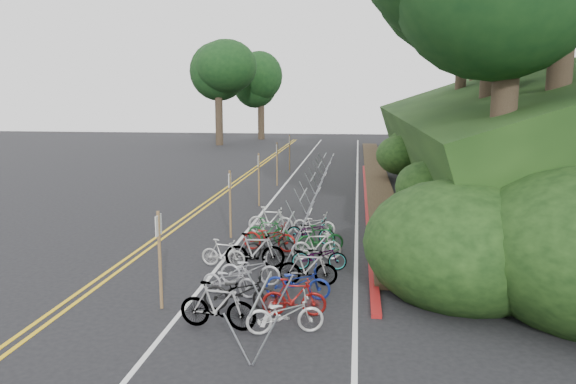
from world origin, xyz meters
The scene contains 11 objects.
ground centered at (0.00, 0.00, 0.00)m, with size 120.00×120.00×0.00m, color black.
road_markings centered at (0.63, 10.10, 0.00)m, with size 7.47×80.00×0.01m.
red_curb centered at (5.70, 12.00, 0.05)m, with size 0.25×28.00×0.10m, color maroon.
embankment centered at (12.96, 19.04, 2.57)m, with size 14.30×48.14×9.11m.
tree_cluster centered at (9.76, 22.04, 10.86)m, with size 31.88×53.57×17.36m.
bike_rack_front centered at (3.20, -3.41, 0.79)m, with size 1.10×2.65×1.09m.
bike_racks_rest centered at (3.00, 13.00, 0.85)m, with size 1.14×23.00×1.17m.
signpost_near centered at (0.44, -1.98, 1.41)m, with size 0.08×0.40×2.46m.
signposts_rest centered at (0.60, 14.00, 1.43)m, with size 0.08×18.40×2.50m.
bike_front centered at (1.16, 1.51, 0.43)m, with size 1.44×0.41×0.86m, color beige.
bike_valet centered at (2.94, 1.27, 0.48)m, with size 3.06×10.64×1.10m.
Camera 1 is at (5.16, -14.65, 5.23)m, focal length 35.00 mm.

